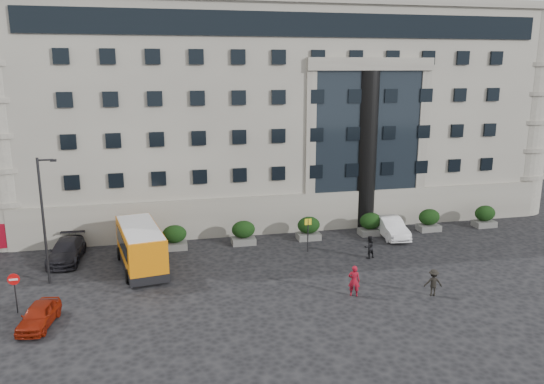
{
  "coord_description": "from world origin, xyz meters",
  "views": [
    {
      "loc": [
        -5.22,
        -30.45,
        13.24
      ],
      "look_at": [
        2.5,
        3.64,
        5.0
      ],
      "focal_mm": 35.0,
      "sensor_mm": 36.0,
      "label": 1
    }
  ],
  "objects_px": {
    "street_lamp": "(44,216)",
    "bus_stop_sign": "(308,229)",
    "hedge_c": "(309,228)",
    "parked_car_d": "(82,217)",
    "pedestrian_c": "(433,282)",
    "parked_car_a": "(39,315)",
    "white_taxi": "(391,227)",
    "pedestrian_b": "(369,247)",
    "hedge_d": "(370,224)",
    "no_entry_sign": "(14,285)",
    "hedge_e": "(429,220)",
    "hedge_f": "(485,216)",
    "parked_car_c": "(67,251)",
    "minibus": "(141,246)",
    "pedestrian_a": "(354,281)",
    "hedge_a": "(175,237)",
    "hedge_b": "(243,232)"
  },
  "relations": [
    {
      "from": "street_lamp",
      "to": "bus_stop_sign",
      "type": "distance_m",
      "value": 17.75
    },
    {
      "from": "hedge_c",
      "to": "bus_stop_sign",
      "type": "bearing_deg",
      "value": -107.82
    },
    {
      "from": "parked_car_d",
      "to": "pedestrian_c",
      "type": "xyz_separation_m",
      "value": [
        22.08,
        -19.81,
        0.08
      ]
    },
    {
      "from": "hedge_c",
      "to": "parked_car_a",
      "type": "distance_m",
      "value": 20.87
    },
    {
      "from": "parked_car_a",
      "to": "white_taxi",
      "type": "xyz_separation_m",
      "value": [
        24.5,
        9.92,
        0.18
      ]
    },
    {
      "from": "street_lamp",
      "to": "pedestrian_b",
      "type": "relative_size",
      "value": 4.92
    },
    {
      "from": "hedge_d",
      "to": "no_entry_sign",
      "type": "height_order",
      "value": "no_entry_sign"
    },
    {
      "from": "pedestrian_b",
      "to": "hedge_e",
      "type": "bearing_deg",
      "value": -158.71
    },
    {
      "from": "hedge_f",
      "to": "street_lamp",
      "type": "bearing_deg",
      "value": -171.95
    },
    {
      "from": "hedge_e",
      "to": "parked_car_c",
      "type": "bearing_deg",
      "value": -178.36
    },
    {
      "from": "minibus",
      "to": "parked_car_a",
      "type": "xyz_separation_m",
      "value": [
        -5.13,
        -7.25,
        -1.0
      ]
    },
    {
      "from": "parked_car_c",
      "to": "pedestrian_c",
      "type": "relative_size",
      "value": 3.11
    },
    {
      "from": "pedestrian_a",
      "to": "no_entry_sign",
      "type": "bearing_deg",
      "value": 16.53
    },
    {
      "from": "street_lamp",
      "to": "bus_stop_sign",
      "type": "relative_size",
      "value": 3.17
    },
    {
      "from": "pedestrian_a",
      "to": "pedestrian_c",
      "type": "relative_size",
      "value": 1.16
    },
    {
      "from": "hedge_a",
      "to": "hedge_b",
      "type": "xyz_separation_m",
      "value": [
        5.2,
        0.0,
        0.0
      ]
    },
    {
      "from": "hedge_a",
      "to": "parked_car_d",
      "type": "bearing_deg",
      "value": 133.07
    },
    {
      "from": "bus_stop_sign",
      "to": "pedestrian_b",
      "type": "bearing_deg",
      "value": -29.34
    },
    {
      "from": "pedestrian_c",
      "to": "parked_car_d",
      "type": "bearing_deg",
      "value": -27.18
    },
    {
      "from": "hedge_b",
      "to": "parked_car_d",
      "type": "bearing_deg",
      "value": 147.72
    },
    {
      "from": "parked_car_c",
      "to": "hedge_a",
      "type": "bearing_deg",
      "value": 9.52
    },
    {
      "from": "pedestrian_a",
      "to": "pedestrian_b",
      "type": "height_order",
      "value": "pedestrian_a"
    },
    {
      "from": "white_taxi",
      "to": "minibus",
      "type": "bearing_deg",
      "value": -168.17
    },
    {
      "from": "hedge_f",
      "to": "parked_car_d",
      "type": "distance_m",
      "value": 34.45
    },
    {
      "from": "no_entry_sign",
      "to": "minibus",
      "type": "relative_size",
      "value": 0.32
    },
    {
      "from": "hedge_a",
      "to": "pedestrian_b",
      "type": "bearing_deg",
      "value": -20.42
    },
    {
      "from": "hedge_e",
      "to": "pedestrian_b",
      "type": "relative_size",
      "value": 1.13
    },
    {
      "from": "parked_car_d",
      "to": "pedestrian_b",
      "type": "relative_size",
      "value": 3.26
    },
    {
      "from": "hedge_d",
      "to": "street_lamp",
      "type": "distance_m",
      "value": 24.27
    },
    {
      "from": "bus_stop_sign",
      "to": "pedestrian_b",
      "type": "height_order",
      "value": "bus_stop_sign"
    },
    {
      "from": "hedge_c",
      "to": "parked_car_a",
      "type": "xyz_separation_m",
      "value": [
        -17.9,
        -10.72,
        -0.32
      ]
    },
    {
      "from": "no_entry_sign",
      "to": "white_taxi",
      "type": "height_order",
      "value": "no_entry_sign"
    },
    {
      "from": "white_taxi",
      "to": "parked_car_c",
      "type": "bearing_deg",
      "value": -175.98
    },
    {
      "from": "hedge_a",
      "to": "hedge_c",
      "type": "relative_size",
      "value": 1.0
    },
    {
      "from": "street_lamp",
      "to": "minibus",
      "type": "distance_m",
      "value": 6.36
    },
    {
      "from": "hedge_a",
      "to": "street_lamp",
      "type": "distance_m",
      "value": 9.89
    },
    {
      "from": "parked_car_a",
      "to": "white_taxi",
      "type": "relative_size",
      "value": 0.75
    },
    {
      "from": "bus_stop_sign",
      "to": "pedestrian_a",
      "type": "xyz_separation_m",
      "value": [
        0.47,
        -7.99,
        -0.79
      ]
    },
    {
      "from": "parked_car_d",
      "to": "pedestrian_b",
      "type": "bearing_deg",
      "value": -32.63
    },
    {
      "from": "hedge_b",
      "to": "hedge_f",
      "type": "distance_m",
      "value": 20.8
    },
    {
      "from": "hedge_a",
      "to": "hedge_f",
      "type": "relative_size",
      "value": 1.0
    },
    {
      "from": "parked_car_c",
      "to": "minibus",
      "type": "bearing_deg",
      "value": -24.0
    },
    {
      "from": "hedge_d",
      "to": "white_taxi",
      "type": "height_order",
      "value": "hedge_d"
    },
    {
      "from": "minibus",
      "to": "pedestrian_b",
      "type": "relative_size",
      "value": 4.49
    },
    {
      "from": "street_lamp",
      "to": "parked_car_d",
      "type": "xyz_separation_m",
      "value": [
        0.44,
        12.82,
        -3.63
      ]
    },
    {
      "from": "minibus",
      "to": "parked_car_c",
      "type": "xyz_separation_m",
      "value": [
        -5.13,
        2.66,
        -0.88
      ]
    },
    {
      "from": "white_taxi",
      "to": "pedestrian_c",
      "type": "relative_size",
      "value": 2.93
    },
    {
      "from": "hedge_b",
      "to": "pedestrian_b",
      "type": "bearing_deg",
      "value": -31.34
    },
    {
      "from": "no_entry_sign",
      "to": "pedestrian_b",
      "type": "height_order",
      "value": "no_entry_sign"
    },
    {
      "from": "hedge_b",
      "to": "minibus",
      "type": "relative_size",
      "value": 0.25
    }
  ]
}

